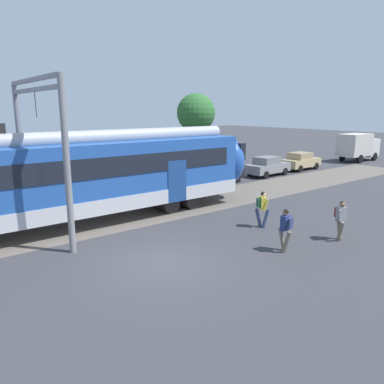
% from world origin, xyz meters
% --- Properties ---
extents(ground_plane, '(160.00, 160.00, 0.00)m').
position_xyz_m(ground_plane, '(0.00, 0.00, 0.00)').
color(ground_plane, '#38383D').
extents(pedestrian_navy, '(0.54, 0.68, 1.67)m').
position_xyz_m(pedestrian_navy, '(4.34, -1.90, 0.99)').
color(pedestrian_navy, '#6B6051').
rests_on(pedestrian_navy, ground).
extents(pedestrian_yellow, '(0.56, 0.66, 1.67)m').
position_xyz_m(pedestrian_yellow, '(5.90, 0.66, 0.99)').
color(pedestrian_yellow, navy).
rests_on(pedestrian_yellow, ground).
extents(pedestrian_grey, '(0.64, 0.59, 1.67)m').
position_xyz_m(pedestrian_grey, '(7.13, -2.46, 0.99)').
color(pedestrian_grey, '#6B6051').
rests_on(pedestrian_grey, ground).
extents(parked_car_black, '(4.02, 1.79, 1.54)m').
position_xyz_m(parked_car_black, '(11.16, 9.67, 0.78)').
color(parked_car_black, black).
rests_on(parked_car_black, ground).
extents(parked_car_grey, '(4.09, 1.94, 1.54)m').
position_xyz_m(parked_car_grey, '(16.47, 9.50, 0.78)').
color(parked_car_grey, gray).
rests_on(parked_car_grey, ground).
extents(parked_car_tan, '(4.07, 1.90, 1.54)m').
position_xyz_m(parked_car_tan, '(21.10, 9.72, 0.78)').
color(parked_car_tan, tan).
rests_on(parked_car_tan, ground).
extents(box_truck, '(5.25, 2.15, 2.82)m').
position_xyz_m(box_truck, '(30.43, 9.57, 1.57)').
color(box_truck, beige).
rests_on(box_truck, ground).
extents(catenary_gantry, '(0.24, 6.64, 6.53)m').
position_xyz_m(catenary_gantry, '(-2.01, 6.16, 4.31)').
color(catenary_gantry, gray).
rests_on(catenary_gantry, ground).
extents(street_tree_right, '(3.70, 3.70, 6.76)m').
position_xyz_m(street_tree_right, '(16.19, 18.44, 4.89)').
color(street_tree_right, brown).
rests_on(street_tree_right, ground).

